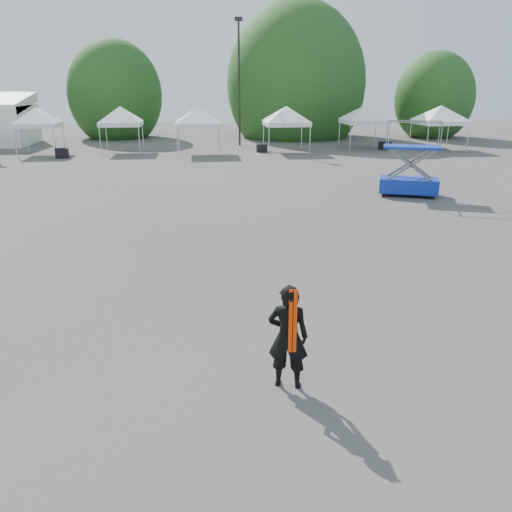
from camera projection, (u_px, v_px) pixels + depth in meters
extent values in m
plane|color=#474442|center=(228.00, 308.00, 11.37)|extent=(120.00, 120.00, 0.00)
cylinder|color=black|center=(239.00, 86.00, 40.21)|extent=(0.16, 0.16, 9.50)
cube|color=black|center=(238.00, 19.00, 38.61)|extent=(0.60, 0.25, 0.30)
cylinder|color=#382314|center=(118.00, 125.00, 47.69)|extent=(0.36, 0.36, 2.27)
ellipsoid|color=#1C511B|center=(115.00, 95.00, 46.78)|extent=(4.16, 4.16, 4.78)
cylinder|color=#382314|center=(295.00, 122.00, 48.53)|extent=(0.36, 0.36, 2.80)
ellipsoid|color=#1C511B|center=(296.00, 84.00, 47.41)|extent=(5.12, 5.12, 5.89)
cylinder|color=#382314|center=(431.00, 126.00, 48.18)|extent=(0.36, 0.36, 2.10)
ellipsoid|color=#1C511B|center=(434.00, 98.00, 47.34)|extent=(3.84, 3.84, 4.42)
cylinder|color=silver|center=(15.00, 142.00, 34.83)|extent=(0.06, 0.06, 2.00)
cylinder|color=silver|center=(55.00, 142.00, 35.12)|extent=(0.06, 0.06, 2.00)
cylinder|color=silver|center=(27.00, 139.00, 37.34)|extent=(0.06, 0.06, 2.00)
cylinder|color=silver|center=(64.00, 138.00, 37.63)|extent=(0.06, 0.06, 2.00)
cube|color=white|center=(38.00, 125.00, 35.88)|extent=(2.88, 2.88, 0.30)
pyramid|color=white|center=(36.00, 107.00, 35.47)|extent=(4.07, 4.07, 1.10)
cylinder|color=silver|center=(100.00, 141.00, 35.85)|extent=(0.06, 0.06, 2.00)
cylinder|color=silver|center=(139.00, 140.00, 36.15)|extent=(0.06, 0.06, 2.00)
cylinder|color=silver|center=(107.00, 137.00, 38.44)|extent=(0.06, 0.06, 2.00)
cylinder|color=silver|center=(143.00, 137.00, 38.74)|extent=(0.06, 0.06, 2.00)
cube|color=white|center=(121.00, 124.00, 36.94)|extent=(2.96, 2.96, 0.30)
pyramid|color=white|center=(120.00, 106.00, 36.54)|extent=(4.18, 4.18, 1.10)
cylinder|color=silver|center=(178.00, 143.00, 34.80)|extent=(0.06, 0.06, 2.00)
cylinder|color=silver|center=(220.00, 142.00, 35.13)|extent=(0.06, 0.06, 2.00)
cylinder|color=silver|center=(179.00, 138.00, 37.59)|extent=(0.06, 0.06, 2.00)
cylinder|color=silver|center=(218.00, 138.00, 37.91)|extent=(0.06, 0.06, 2.00)
cube|color=white|center=(198.00, 125.00, 36.01)|extent=(3.17, 3.17, 0.30)
pyramid|color=white|center=(198.00, 107.00, 35.60)|extent=(4.48, 4.48, 1.10)
cylinder|color=silver|center=(269.00, 141.00, 35.90)|extent=(0.06, 0.06, 2.00)
cylinder|color=silver|center=(310.00, 140.00, 36.23)|extent=(0.06, 0.06, 2.00)
cylinder|color=silver|center=(263.00, 137.00, 38.73)|extent=(0.06, 0.06, 2.00)
cylinder|color=silver|center=(302.00, 136.00, 39.06)|extent=(0.06, 0.06, 2.00)
cube|color=white|center=(286.00, 124.00, 37.13)|extent=(3.22, 3.22, 0.30)
pyramid|color=white|center=(287.00, 106.00, 36.72)|extent=(4.55, 4.55, 1.10)
cylinder|color=silver|center=(350.00, 138.00, 37.78)|extent=(0.06, 0.06, 2.00)
cylinder|color=silver|center=(389.00, 137.00, 38.12)|extent=(0.06, 0.06, 2.00)
cylinder|color=silver|center=(339.00, 134.00, 40.65)|extent=(0.06, 0.06, 2.00)
cylinder|color=silver|center=(375.00, 134.00, 40.99)|extent=(0.06, 0.06, 2.00)
cube|color=white|center=(364.00, 122.00, 39.03)|extent=(3.26, 3.26, 0.30)
pyramid|color=white|center=(365.00, 105.00, 38.63)|extent=(4.61, 4.61, 1.10)
cylinder|color=silver|center=(427.00, 139.00, 37.02)|extent=(0.06, 0.06, 2.00)
cylinder|color=silver|center=(468.00, 139.00, 37.37)|extent=(0.06, 0.06, 2.00)
cylinder|color=silver|center=(410.00, 135.00, 39.99)|extent=(0.06, 0.06, 2.00)
cylinder|color=silver|center=(448.00, 135.00, 40.33)|extent=(0.06, 0.06, 2.00)
cube|color=white|center=(440.00, 122.00, 38.33)|extent=(3.35, 3.35, 0.30)
pyramid|color=white|center=(442.00, 105.00, 37.92)|extent=(4.74, 4.74, 1.10)
imported|color=black|center=(288.00, 337.00, 8.17)|extent=(0.76, 0.60, 1.83)
cube|color=#FF3705|center=(291.00, 322.00, 7.88)|extent=(0.15, 0.02, 1.10)
cube|color=#0B2F95|center=(408.00, 185.00, 22.75)|extent=(2.86, 2.12, 0.64)
cube|color=#0B2F95|center=(412.00, 147.00, 22.19)|extent=(2.74, 2.03, 0.11)
cylinder|color=black|center=(386.00, 193.00, 22.58)|extent=(0.42, 0.29, 0.39)
cylinder|color=black|center=(431.00, 195.00, 22.13)|extent=(0.42, 0.29, 0.39)
cylinder|color=black|center=(386.00, 188.00, 23.56)|extent=(0.42, 0.29, 0.39)
cylinder|color=black|center=(429.00, 190.00, 23.11)|extent=(0.42, 0.29, 0.39)
cube|color=black|center=(62.00, 153.00, 34.50)|extent=(0.98, 0.83, 0.68)
cube|color=black|center=(262.00, 148.00, 37.59)|extent=(0.79, 0.62, 0.60)
cube|color=black|center=(385.00, 146.00, 38.99)|extent=(0.94, 0.82, 0.62)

